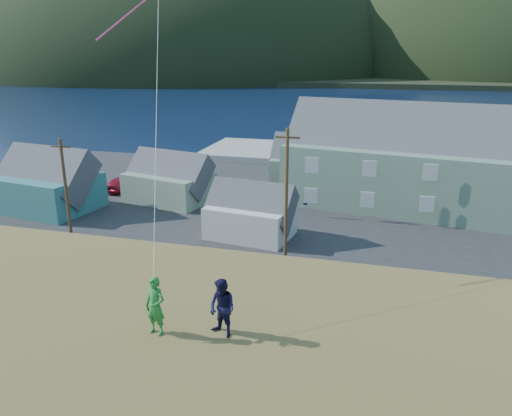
{
  "coord_description": "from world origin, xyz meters",
  "views": [
    {
      "loc": [
        7.05,
        -29.82,
        14.78
      ],
      "look_at": [
        2.15,
        -11.84,
        8.8
      ],
      "focal_mm": 35.0,
      "sensor_mm": 36.0,
      "label": 1
    }
  ],
  "objects_px": {
    "shed_teal": "(46,182)",
    "shed_white": "(250,212)",
    "lodge": "(473,165)",
    "shed_palegreen_near": "(169,179)",
    "kite_flyer_navy": "(222,308)",
    "kite_flyer_green": "(155,306)",
    "shed_palegreen_far": "(320,163)",
    "wharf": "(296,153)"
  },
  "relations": [
    {
      "from": "shed_teal",
      "to": "shed_white",
      "type": "xyz_separation_m",
      "value": [
        20.6,
        -1.9,
        -0.58
      ]
    },
    {
      "from": "lodge",
      "to": "shed_white",
      "type": "xyz_separation_m",
      "value": [
        -17.9,
        -11.08,
        -2.51
      ]
    },
    {
      "from": "shed_teal",
      "to": "shed_white",
      "type": "relative_size",
      "value": 1.34
    },
    {
      "from": "shed_palegreen_near",
      "to": "shed_white",
      "type": "bearing_deg",
      "value": -21.46
    },
    {
      "from": "shed_palegreen_near",
      "to": "shed_white",
      "type": "relative_size",
      "value": 1.26
    },
    {
      "from": "shed_white",
      "to": "lodge",
      "type": "bearing_deg",
      "value": 39.55
    },
    {
      "from": "shed_teal",
      "to": "lodge",
      "type": "bearing_deg",
      "value": 22.31
    },
    {
      "from": "shed_palegreen_near",
      "to": "kite_flyer_navy",
      "type": "bearing_deg",
      "value": -49.07
    },
    {
      "from": "shed_teal",
      "to": "shed_palegreen_near",
      "type": "distance_m",
      "value": 11.44
    },
    {
      "from": "shed_palegreen_near",
      "to": "kite_flyer_navy",
      "type": "height_order",
      "value": "kite_flyer_navy"
    },
    {
      "from": "shed_white",
      "to": "kite_flyer_green",
      "type": "height_order",
      "value": "kite_flyer_green"
    },
    {
      "from": "shed_teal",
      "to": "kite_flyer_navy",
      "type": "xyz_separation_m",
      "value": [
        27.03,
        -27.26,
        5.3
      ]
    },
    {
      "from": "kite_flyer_green",
      "to": "kite_flyer_navy",
      "type": "height_order",
      "value": "kite_flyer_green"
    },
    {
      "from": "shed_white",
      "to": "kite_flyer_navy",
      "type": "distance_m",
      "value": 26.82
    },
    {
      "from": "shed_palegreen_near",
      "to": "shed_palegreen_far",
      "type": "distance_m",
      "value": 16.71
    },
    {
      "from": "shed_palegreen_near",
      "to": "kite_flyer_green",
      "type": "distance_m",
      "value": 36.91
    },
    {
      "from": "shed_white",
      "to": "shed_palegreen_near",
      "type": "bearing_deg",
      "value": 152.85
    },
    {
      "from": "shed_white",
      "to": "kite_flyer_navy",
      "type": "bearing_deg",
      "value": -67.97
    },
    {
      "from": "wharf",
      "to": "kite_flyer_green",
      "type": "distance_m",
      "value": 59.72
    },
    {
      "from": "wharf",
      "to": "shed_white",
      "type": "bearing_deg",
      "value": -85.59
    },
    {
      "from": "lodge",
      "to": "shed_palegreen_far",
      "type": "xyz_separation_m",
      "value": [
        -14.71,
        5.78,
        -1.94
      ]
    },
    {
      "from": "lodge",
      "to": "shed_palegreen_near",
      "type": "bearing_deg",
      "value": -163.46
    },
    {
      "from": "shed_white",
      "to": "shed_teal",
      "type": "bearing_deg",
      "value": -177.46
    },
    {
      "from": "shed_teal",
      "to": "kite_flyer_green",
      "type": "relative_size",
      "value": 6.03
    },
    {
      "from": "wharf",
      "to": "shed_palegreen_near",
      "type": "height_order",
      "value": "shed_palegreen_near"
    },
    {
      "from": "lodge",
      "to": "shed_white",
      "type": "height_order",
      "value": "lodge"
    },
    {
      "from": "kite_flyer_green",
      "to": "shed_white",
      "type": "bearing_deg",
      "value": 110.83
    },
    {
      "from": "shed_palegreen_far",
      "to": "kite_flyer_green",
      "type": "distance_m",
      "value": 42.97
    },
    {
      "from": "shed_white",
      "to": "shed_palegreen_far",
      "type": "relative_size",
      "value": 0.71
    },
    {
      "from": "shed_palegreen_near",
      "to": "kite_flyer_green",
      "type": "relative_size",
      "value": 5.64
    },
    {
      "from": "wharf",
      "to": "kite_flyer_navy",
      "type": "bearing_deg",
      "value": -81.26
    },
    {
      "from": "wharf",
      "to": "lodge",
      "type": "xyz_separation_m",
      "value": [
        20.45,
        -21.96,
        4.22
      ]
    },
    {
      "from": "lodge",
      "to": "kite_flyer_green",
      "type": "height_order",
      "value": "lodge"
    },
    {
      "from": "wharf",
      "to": "shed_teal",
      "type": "xyz_separation_m",
      "value": [
        -18.05,
        -31.14,
        2.29
      ]
    },
    {
      "from": "wharf",
      "to": "shed_palegreen_near",
      "type": "bearing_deg",
      "value": -107.36
    },
    {
      "from": "kite_flyer_navy",
      "to": "shed_white",
      "type": "bearing_deg",
      "value": 128.27
    },
    {
      "from": "kite_flyer_navy",
      "to": "kite_flyer_green",
      "type": "bearing_deg",
      "value": -143.44
    },
    {
      "from": "kite_flyer_navy",
      "to": "shed_palegreen_far",
      "type": "bearing_deg",
      "value": 118.42
    },
    {
      "from": "kite_flyer_green",
      "to": "shed_palegreen_far",
      "type": "bearing_deg",
      "value": 102.57
    },
    {
      "from": "lodge",
      "to": "shed_white",
      "type": "bearing_deg",
      "value": -139.1
    },
    {
      "from": "shed_white",
      "to": "shed_palegreen_far",
      "type": "bearing_deg",
      "value": 87.08
    },
    {
      "from": "wharf",
      "to": "kite_flyer_green",
      "type": "height_order",
      "value": "kite_flyer_green"
    }
  ]
}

